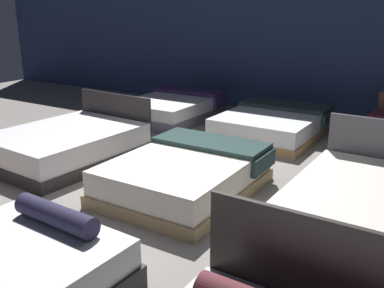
{
  "coord_description": "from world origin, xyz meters",
  "views": [
    {
      "loc": [
        2.67,
        -3.98,
        2.14
      ],
      "look_at": [
        -0.26,
        0.69,
        0.4
      ],
      "focal_mm": 40.56,
      "sensor_mm": 36.0,
      "label": 1
    }
  ],
  "objects": [
    {
      "name": "ground_plane",
      "position": [
        0.0,
        0.0,
        -0.01
      ],
      "size": [
        18.0,
        18.0,
        0.02
      ],
      "primitive_type": "cube",
      "color": "gray"
    },
    {
      "name": "showroom_back_wall",
      "position": [
        0.0,
        4.73,
        1.75
      ],
      "size": [
        18.0,
        0.06,
        3.5
      ],
      "primitive_type": "cube",
      "color": "navy",
      "rests_on": "ground_plane"
    },
    {
      "name": "bed_3",
      "position": [
        -2.07,
        0.16,
        0.23
      ],
      "size": [
        1.71,
        2.15,
        0.84
      ],
      "rotation": [
        0.0,
        0.0,
        -0.06
      ],
      "color": "black",
      "rests_on": "ground_plane"
    },
    {
      "name": "bed_4",
      "position": [
        0.02,
        0.1,
        0.23
      ],
      "size": [
        1.55,
        1.97,
        0.5
      ],
      "rotation": [
        0.0,
        0.0,
        0.01
      ],
      "color": "#907753",
      "rests_on": "ground_plane"
    },
    {
      "name": "bed_5",
      "position": [
        2.11,
        0.22,
        0.25
      ],
      "size": [
        1.56,
        1.95,
        0.95
      ],
      "rotation": [
        0.0,
        0.0,
        -0.02
      ],
      "color": "#58575D",
      "rests_on": "ground_plane"
    },
    {
      "name": "bed_6",
      "position": [
        -2.17,
        2.95,
        0.22
      ],
      "size": [
        1.56,
        1.92,
        0.5
      ],
      "rotation": [
        0.0,
        0.0,
        -0.0
      ],
      "color": "#524F5E",
      "rests_on": "ground_plane"
    },
    {
      "name": "bed_7",
      "position": [
        -0.03,
        2.96,
        0.21
      ],
      "size": [
        1.67,
        1.99,
        0.46
      ],
      "rotation": [
        0.0,
        0.0,
        -0.01
      ],
      "color": "#977749",
      "rests_on": "ground_plane"
    }
  ]
}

